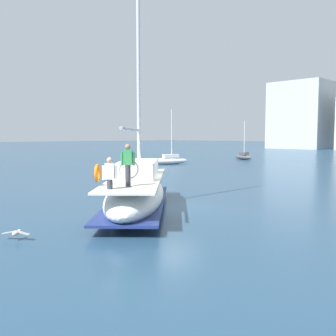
{
  "coord_description": "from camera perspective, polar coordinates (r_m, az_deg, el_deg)",
  "views": [
    {
      "loc": [
        12.26,
        -12.59,
        3.35
      ],
      "look_at": [
        -0.58,
        0.28,
        1.8
      ],
      "focal_mm": 40.5,
      "sensor_mm": 36.0,
      "label": 1
    }
  ],
  "objects": [
    {
      "name": "ground_plane",
      "position": [
        17.89,
        0.68,
        -5.92
      ],
      "size": [
        400.0,
        400.0,
        0.0
      ],
      "primitive_type": "plane",
      "color": "navy"
    },
    {
      "name": "main_sailboat",
      "position": [
        17.08,
        -4.76,
        -3.38
      ],
      "size": [
        8.36,
        8.61,
        12.29
      ],
      "color": "white",
      "rests_on": "ground"
    },
    {
      "name": "moored_sloop_far",
      "position": [
        54.97,
        11.24,
        1.75
      ],
      "size": [
        4.13,
        2.62,
        5.44
      ],
      "color": "#4C4C51",
      "rests_on": "ground"
    },
    {
      "name": "moored_cutter_left",
      "position": [
        44.77,
        0.18,
        1.23
      ],
      "size": [
        2.9,
        4.77,
        6.45
      ],
      "color": "white",
      "rests_on": "ground"
    },
    {
      "name": "seagull",
      "position": [
        13.28,
        -21.87,
        -9.05
      ],
      "size": [
        0.85,
        0.66,
        0.17
      ],
      "color": "silver",
      "rests_on": "ground"
    }
  ]
}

